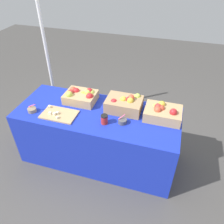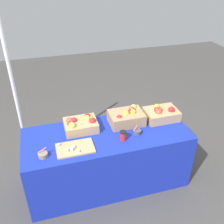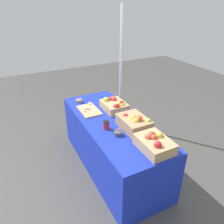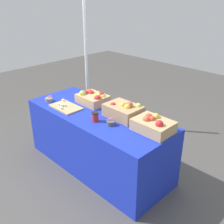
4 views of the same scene
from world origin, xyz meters
name	(u,v)px [view 1 (image 1 of 4)]	position (x,y,z in m)	size (l,w,h in m)	color
ground_plane	(99,156)	(0.00, 0.00, 0.00)	(10.00, 10.00, 0.00)	#474442
table	(98,136)	(0.00, 0.00, 0.37)	(1.90, 0.76, 0.74)	#192DB7
apple_crate_left	(162,113)	(0.72, 0.12, 0.81)	(0.40, 0.29, 0.17)	tan
apple_crate_middle	(125,104)	(0.29, 0.14, 0.82)	(0.41, 0.29, 0.20)	tan
apple_crate_right	(81,96)	(-0.26, 0.17, 0.81)	(0.37, 0.29, 0.16)	tan
cutting_board_front	(59,114)	(-0.40, -0.17, 0.75)	(0.40, 0.25, 0.05)	tan
sample_bowl_near	(32,110)	(-0.72, -0.20, 0.76)	(0.10, 0.10, 0.10)	gray
sample_bowl_mid	(122,121)	(0.33, -0.10, 0.77)	(0.09, 0.09, 0.10)	#4C4C51
coffee_cup	(104,119)	(0.14, -0.16, 0.79)	(0.08, 0.08, 0.11)	red
tent_pole	(47,56)	(-0.96, 0.64, 1.04)	(0.04, 0.04, 2.09)	white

